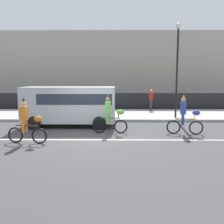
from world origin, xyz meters
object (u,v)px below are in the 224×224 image
object	(u,v)px
street_lamp_post	(177,56)
parade_cyclist_lime	(110,116)
parade_cyclist_orange	(27,123)
pedestrian_onlooker	(151,99)
parked_van_silver	(71,103)
parade_cyclist_cobalt	(185,117)

from	to	relation	value
street_lamp_post	parade_cyclist_lime	bearing A→B (deg)	-135.21
parade_cyclist_orange	pedestrian_onlooker	size ratio (longest dim) A/B	1.19
parade_cyclist_lime	parked_van_silver	bearing A→B (deg)	140.29
parade_cyclist_lime	pedestrian_onlooker	bearing A→B (deg)	68.01
parade_cyclist_orange	parked_van_silver	distance (m)	4.01
street_lamp_post	pedestrian_onlooker	bearing A→B (deg)	108.56
parade_cyclist_cobalt	parade_cyclist_lime	bearing A→B (deg)	176.21
parade_cyclist_cobalt	parked_van_silver	size ratio (longest dim) A/B	0.38
street_lamp_post	pedestrian_onlooker	size ratio (longest dim) A/B	3.62
parked_van_silver	parade_cyclist_cobalt	bearing A→B (deg)	-19.68
parked_van_silver	street_lamp_post	distance (m)	7.25
parade_cyclist_lime	street_lamp_post	distance (m)	6.62
parade_cyclist_lime	street_lamp_post	size ratio (longest dim) A/B	0.33
parade_cyclist_cobalt	pedestrian_onlooker	bearing A→B (deg)	94.23
parade_cyclist_orange	street_lamp_post	xyz separation A→B (m)	(7.52, 6.08, 3.15)
parade_cyclist_cobalt	pedestrian_onlooker	world-z (taller)	parade_cyclist_cobalt
parked_van_silver	street_lamp_post	xyz separation A→B (m)	(6.33, 2.27, 2.71)
parade_cyclist_lime	parked_van_silver	size ratio (longest dim) A/B	0.38
parade_cyclist_lime	pedestrian_onlooker	distance (m)	8.03
parade_cyclist_cobalt	parked_van_silver	world-z (taller)	parked_van_silver
street_lamp_post	pedestrian_onlooker	xyz separation A→B (m)	(-1.12, 3.35, -2.97)
parade_cyclist_cobalt	street_lamp_post	world-z (taller)	street_lamp_post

